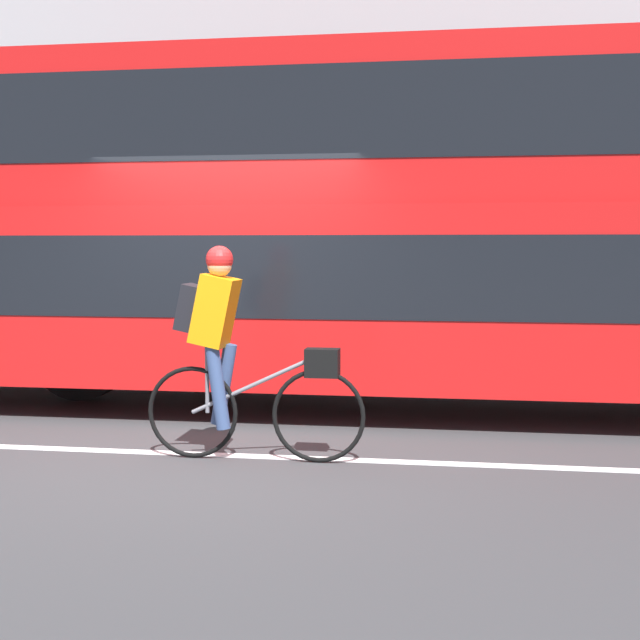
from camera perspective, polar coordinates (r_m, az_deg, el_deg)
name	(u,v)px	position (r m, az deg, el deg)	size (l,w,h in m)	color
ground_plane	(185,457)	(7.25, -8.66, -8.68)	(80.00, 80.00, 0.00)	#38383A
road_center_line	(189,454)	(7.36, -8.39, -8.45)	(50.00, 0.14, 0.01)	silver
sidewalk_curb	(304,361)	(12.44, -1.03, -2.62)	(60.00, 2.27, 0.15)	gray
building_facade	(319,136)	(13.70, -0.08, 11.70)	(60.00, 0.30, 6.65)	#9E9EA3
bus	(402,215)	(9.16, 5.29, 6.68)	(11.25, 2.53, 3.54)	black
cyclist_on_bike	(232,346)	(6.99, -5.64, -1.67)	(1.74, 0.32, 1.68)	black
street_sign_post	(253,245)	(12.36, -4.34, 4.80)	(0.36, 0.09, 2.76)	#59595B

